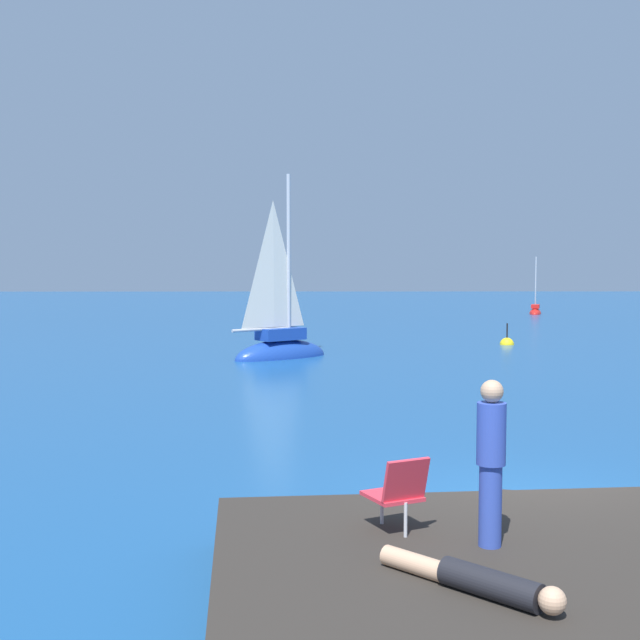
# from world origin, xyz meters

# --- Properties ---
(ground_plane) EXTENTS (160.00, 160.00, 0.00)m
(ground_plane) POSITION_xyz_m (0.00, 0.00, 0.00)
(ground_plane) COLOR navy
(shore_ledge) EXTENTS (6.54, 5.12, 0.56)m
(shore_ledge) POSITION_xyz_m (-0.65, -3.60, 0.28)
(shore_ledge) COLOR #2D2823
(shore_ledge) RESTS_ON ground
(boulder_seaward) EXTENTS (1.64, 1.76, 1.03)m
(boulder_seaward) POSITION_xyz_m (0.15, -0.92, 0.00)
(boulder_seaward) COLOR #312420
(boulder_seaward) RESTS_ON ground
(sailboat_near) EXTENTS (3.65, 3.16, 6.91)m
(sailboat_near) POSITION_xyz_m (-3.97, 17.23, 0.37)
(sailboat_near) COLOR #193D99
(sailboat_near) RESTS_ON ground
(sailboat_far) EXTENTS (1.31, 2.20, 3.96)m
(sailboat_far) POSITION_xyz_m (11.16, 40.97, 0.21)
(sailboat_far) COLOR red
(sailboat_far) RESTS_ON ground
(person_sunbather) EXTENTS (1.35, 1.33, 0.25)m
(person_sunbather) POSITION_xyz_m (-1.46, -4.38, 0.68)
(person_sunbather) COLOR black
(person_sunbather) RESTS_ON shore_ledge
(person_standing) EXTENTS (0.28, 0.28, 1.62)m
(person_standing) POSITION_xyz_m (-1.11, -3.22, 1.43)
(person_standing) COLOR #334CB2
(person_standing) RESTS_ON shore_ledge
(beach_chair) EXTENTS (0.69, 0.74, 0.80)m
(beach_chair) POSITION_xyz_m (-1.96, -2.83, 1.00)
(beach_chair) COLOR #E03342
(beach_chair) RESTS_ON shore_ledge
(marker_buoy) EXTENTS (0.56, 0.56, 1.13)m
(marker_buoy) POSITION_xyz_m (4.87, 21.68, 0.01)
(marker_buoy) COLOR yellow
(marker_buoy) RESTS_ON ground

